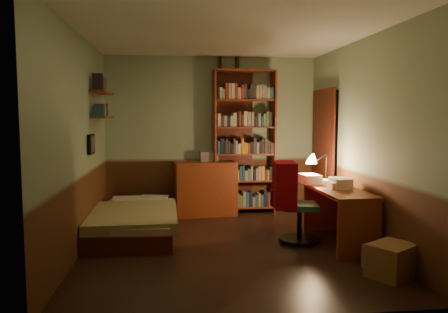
{
  "coord_description": "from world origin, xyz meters",
  "views": [
    {
      "loc": [
        -0.65,
        -5.3,
        1.62
      ],
      "look_at": [
        0.0,
        0.25,
        1.1
      ],
      "focal_mm": 35.0,
      "sensor_mm": 36.0,
      "label": 1
    }
  ],
  "objects": [
    {
      "name": "bottle_right",
      "position": [
        0.42,
        1.96,
        2.5
      ],
      "size": [
        0.08,
        0.08,
        0.26
      ],
      "primitive_type": "cylinder",
      "rotation": [
        0.0,
        0.0,
        0.22
      ],
      "color": "black",
      "rests_on": "bookshelf"
    },
    {
      "name": "floor",
      "position": [
        0.0,
        0.0,
        -0.01
      ],
      "size": [
        3.5,
        4.0,
        0.02
      ],
      "primitive_type": "cube",
      "color": "black",
      "rests_on": "ground"
    },
    {
      "name": "bookshelf",
      "position": [
        0.52,
        1.85,
        1.19
      ],
      "size": [
        1.04,
        0.39,
        2.37
      ],
      "primitive_type": "cube",
      "rotation": [
        0.0,
        0.0,
        0.07
      ],
      "color": "maroon",
      "rests_on": "ground"
    },
    {
      "name": "office_chair",
      "position": [
        0.95,
        0.05,
        0.56
      ],
      "size": [
        0.62,
        0.56,
        1.12
      ],
      "primitive_type": "cube",
      "rotation": [
        0.0,
        0.0,
        -0.13
      ],
      "color": "#2D5F40",
      "rests_on": "ground"
    },
    {
      "name": "red_jacket",
      "position": [
        0.79,
        0.09,
        1.41
      ],
      "size": [
        0.29,
        0.5,
        0.58
      ],
      "primitive_type": "cube",
      "rotation": [
        0.0,
        0.0,
        -0.05
      ],
      "color": "#9D0916",
      "rests_on": "office_chair"
    },
    {
      "name": "cardboard_box_a",
      "position": [
        1.53,
        -1.24,
        0.17
      ],
      "size": [
        0.57,
        0.54,
        0.34
      ],
      "primitive_type": "cube",
      "rotation": [
        0.0,
        0.0,
        0.57
      ],
      "color": "brown",
      "rests_on": "ground"
    },
    {
      "name": "ceiling",
      "position": [
        0.0,
        0.0,
        2.61
      ],
      "size": [
        3.5,
        4.0,
        0.02
      ],
      "primitive_type": "cube",
      "color": "silver",
      "rests_on": "wall_back"
    },
    {
      "name": "framed_picture",
      "position": [
        -1.72,
        0.6,
        1.25
      ],
      "size": [
        0.04,
        0.32,
        0.26
      ],
      "primitive_type": "cube",
      "color": "black",
      "rests_on": "wall_left"
    },
    {
      "name": "doorway",
      "position": [
        1.72,
        1.3,
        1.0
      ],
      "size": [
        0.06,
        0.9,
        2.0
      ],
      "primitive_type": "cube",
      "color": "black",
      "rests_on": "ground"
    },
    {
      "name": "wall_shelf_upper",
      "position": [
        -1.64,
        1.1,
        1.95
      ],
      "size": [
        0.2,
        0.9,
        0.03
      ],
      "primitive_type": "cube",
      "color": "maroon",
      "rests_on": "wall_left"
    },
    {
      "name": "desk_lamp",
      "position": [
        1.5,
        0.61,
        0.96
      ],
      "size": [
        0.17,
        0.17,
        0.54
      ],
      "primitive_type": "cone",
      "rotation": [
        0.0,
        0.0,
        -0.04
      ],
      "color": "black",
      "rests_on": "desk"
    },
    {
      "name": "dresser",
      "position": [
        -0.13,
        1.77,
        0.44
      ],
      "size": [
        1.04,
        0.6,
        0.88
      ],
      "primitive_type": "cube",
      "rotation": [
        0.0,
        0.0,
        0.11
      ],
      "color": "maroon",
      "rests_on": "ground"
    },
    {
      "name": "wall_back",
      "position": [
        0.0,
        2.01,
        1.3
      ],
      "size": [
        3.5,
        0.02,
        2.6
      ],
      "primitive_type": "cube",
      "color": "#8CA381",
      "rests_on": "ground"
    },
    {
      "name": "cardboard_box_b",
      "position": [
        1.56,
        -1.03,
        0.13
      ],
      "size": [
        0.42,
        0.38,
        0.25
      ],
      "primitive_type": "cube",
      "rotation": [
        0.0,
        0.0,
        0.26
      ],
      "color": "brown",
      "rests_on": "ground"
    },
    {
      "name": "wall_right",
      "position": [
        1.76,
        0.0,
        1.3
      ],
      "size": [
        0.02,
        4.0,
        2.6
      ],
      "primitive_type": "cube",
      "color": "#8CA381",
      "rests_on": "ground"
    },
    {
      "name": "wall_shelf_lower",
      "position": [
        -1.64,
        1.1,
        1.6
      ],
      "size": [
        0.2,
        0.9,
        0.03
      ],
      "primitive_type": "cube",
      "color": "maroon",
      "rests_on": "wall_left"
    },
    {
      "name": "wall_front",
      "position": [
        0.0,
        -2.01,
        1.3
      ],
      "size": [
        3.5,
        0.02,
        2.6
      ],
      "primitive_type": "cube",
      "color": "#8CA381",
      "rests_on": "ground"
    },
    {
      "name": "paper_stack",
      "position": [
        1.21,
        0.46,
        0.76
      ],
      "size": [
        0.26,
        0.33,
        0.13
      ],
      "primitive_type": "cube",
      "rotation": [
        0.0,
        0.0,
        0.1
      ],
      "color": "silver",
      "rests_on": "desk"
    },
    {
      "name": "door_trim",
      "position": [
        1.69,
        1.3,
        1.0
      ],
      "size": [
        0.02,
        0.98,
        2.08
      ],
      "primitive_type": "cube",
      "color": "#3F140B",
      "rests_on": "ground"
    },
    {
      "name": "wall_left",
      "position": [
        -1.76,
        0.0,
        1.3
      ],
      "size": [
        0.02,
        4.0,
        2.6
      ],
      "primitive_type": "cube",
      "color": "#8CA381",
      "rests_on": "ground"
    },
    {
      "name": "bed",
      "position": [
        -1.18,
        0.74,
        0.3
      ],
      "size": [
        1.15,
        2.05,
        0.6
      ],
      "primitive_type": "cube",
      "rotation": [
        0.0,
        0.0,
        -0.04
      ],
      "color": "#848D4E",
      "rests_on": "ground"
    },
    {
      "name": "desk",
      "position": [
        1.43,
        -0.04,
        0.35
      ],
      "size": [
        0.56,
        1.31,
        0.7
      ],
      "primitive_type": "cube",
      "rotation": [
        0.0,
        0.0,
        0.02
      ],
      "color": "maroon",
      "rests_on": "ground"
    },
    {
      "name": "mini_stereo",
      "position": [
        -0.06,
        1.89,
        0.96
      ],
      "size": [
        0.3,
        0.23,
        0.16
      ],
      "primitive_type": "cube",
      "rotation": [
        0.0,
        0.0,
        0.04
      ],
      "color": "#B2B2B7",
      "rests_on": "dresser"
    },
    {
      "name": "bottle_left",
      "position": [
        0.13,
        1.96,
        2.48
      ],
      "size": [
        0.06,
        0.06,
        0.22
      ],
      "primitive_type": "cylinder",
      "rotation": [
        0.0,
        0.0,
        -0.01
      ],
      "color": "black",
      "rests_on": "bookshelf"
    }
  ]
}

